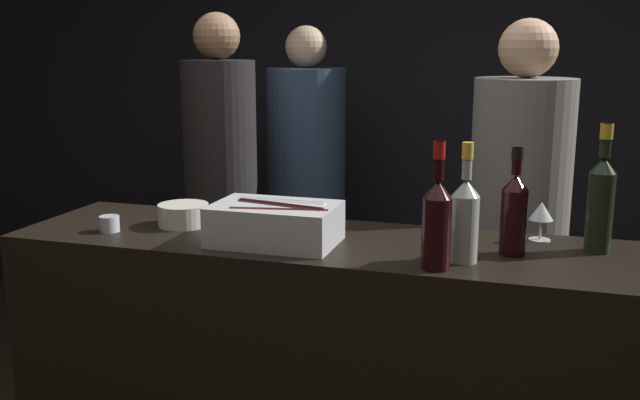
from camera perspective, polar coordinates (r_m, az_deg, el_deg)
The scene contains 13 objects.
wall_back_chalkboard at distance 4.25m, azimuth 8.42°, elevation 8.12°, with size 6.40×0.06×2.80m.
bar_counter at distance 2.46m, azimuth -0.19°, elevation -15.55°, with size 1.97×0.54×1.10m.
ice_bin_with_bottles at distance 2.19m, azimuth -3.50°, elevation -1.71°, with size 0.38×0.25×0.13m.
bowl_white at distance 2.46m, azimuth -10.86°, elevation -1.11°, with size 0.17×0.17×0.07m.
wine_glass at distance 2.32m, azimuth 17.28°, elevation -0.97°, with size 0.07×0.07×0.12m.
candle_votive at distance 2.44m, azimuth -16.49°, elevation -1.83°, with size 0.07×0.07×0.05m.
champagne_bottle at distance 2.23m, azimuth 21.56°, elevation 0.05°, with size 0.08×0.08×0.38m.
red_wine_bottle_black_foil at distance 2.13m, azimuth 15.26°, elevation -0.87°, with size 0.08×0.08×0.32m.
rose_wine_bottle at distance 2.03m, azimuth 11.52°, elevation -1.27°, with size 0.08×0.08×0.34m.
red_wine_bottle_tall at distance 1.95m, azimuth 9.33°, elevation -1.58°, with size 0.08×0.08×0.35m.
person_in_hoodie at distance 2.78m, azimuth 15.49°, elevation -2.67°, with size 0.37×0.37×1.79m.
person_blond_tee at distance 3.73m, azimuth -1.08°, elevation 1.43°, with size 0.41×0.41×1.80m.
person_grey_polo at distance 3.35m, azimuth -7.91°, elevation 0.84°, with size 0.34×0.34×1.84m.
Camera 1 is at (0.65, -1.80, 1.69)m, focal length 40.00 mm.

